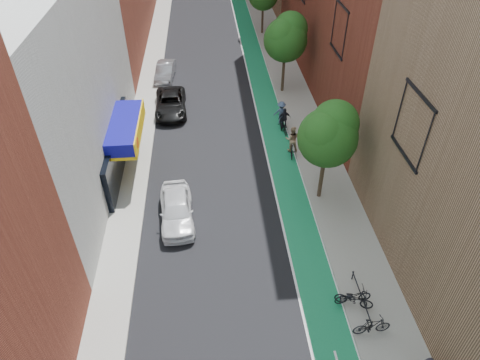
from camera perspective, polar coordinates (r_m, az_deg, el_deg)
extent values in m
plane|color=black|center=(19.77, 0.34, -22.70)|extent=(160.00, 160.00, 0.00)
cube|color=#137048|center=(39.70, 2.80, 12.89)|extent=(2.00, 68.00, 0.01)
cube|color=gray|center=(39.70, -12.01, 12.19)|extent=(2.00, 68.00, 0.15)
cube|color=gray|center=(40.06, 6.45, 13.05)|extent=(3.00, 68.00, 0.15)
cube|color=silver|center=(27.88, -26.08, 10.79)|extent=(8.00, 20.00, 12.00)
cylinder|color=#332619|center=(25.78, 10.82, 0.47)|extent=(0.24, 0.24, 3.30)
sphere|color=#144C16|center=(24.21, 11.59, 5.54)|extent=(3.36, 3.36, 3.36)
sphere|color=#144C16|center=(24.19, 12.55, 7.38)|extent=(2.64, 2.64, 2.64)
sphere|color=#144C16|center=(23.64, 11.21, 6.09)|extent=(2.40, 2.40, 2.40)
cylinder|color=#332619|center=(37.42, 5.78, 13.98)|extent=(0.24, 0.24, 3.47)
sphere|color=#144C16|center=(36.31, 6.08, 18.08)|extent=(3.53, 3.53, 3.53)
sphere|color=#144C16|center=(36.40, 6.74, 19.35)|extent=(2.77, 2.77, 2.77)
sphere|color=#144C16|center=(35.81, 5.72, 18.66)|extent=(2.52, 2.52, 2.52)
cylinder|color=#332619|center=(50.34, 3.00, 20.57)|extent=(0.24, 0.24, 3.19)
imported|color=silver|center=(24.68, -8.47, -3.89)|extent=(2.21, 4.76, 1.58)
imported|color=black|center=(35.12, -9.22, 10.05)|extent=(2.59, 5.28, 1.44)
imported|color=gray|center=(40.64, -9.94, 14.08)|extent=(1.84, 4.35, 1.40)
imported|color=black|center=(29.82, 6.87, 4.12)|extent=(0.65, 1.74, 1.02)
imported|color=#A07F5D|center=(29.47, 6.95, 5.46)|extent=(0.97, 0.80, 1.86)
imported|color=black|center=(32.35, 5.90, 7.00)|extent=(0.67, 1.57, 0.80)
imported|color=black|center=(32.05, 5.96, 8.22)|extent=(0.96, 0.47, 1.59)
imported|color=black|center=(32.86, 5.46, 7.79)|extent=(0.57, 1.68, 0.99)
imported|color=#3F5272|center=(32.58, 5.51, 8.97)|extent=(1.17, 0.72, 1.74)
imported|color=black|center=(21.28, 14.97, -15.06)|extent=(1.89, 1.22, 0.94)
imported|color=black|center=(20.59, 17.20, -18.10)|extent=(1.75, 0.57, 1.04)
imported|color=black|center=(21.37, 14.84, -14.71)|extent=(1.81, 0.74, 0.93)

